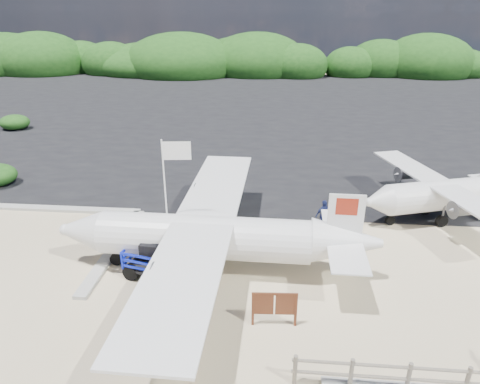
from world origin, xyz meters
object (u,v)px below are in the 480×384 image
(crew_a, at_px, (167,236))
(crew_b, at_px, (214,217))
(signboard, at_px, (274,325))
(crew_c, at_px, (324,215))
(aircraft_small, at_px, (145,96))
(baggage_cart, at_px, (163,276))
(flagpole, at_px, (171,264))

(crew_a, bearing_deg, crew_b, -109.30)
(signboard, height_order, crew_a, crew_a)
(crew_b, bearing_deg, crew_a, 32.65)
(crew_c, relative_size, aircraft_small, 0.18)
(crew_c, height_order, aircraft_small, aircraft_small)
(baggage_cart, xyz_separation_m, crew_c, (6.50, 4.44, 0.74))
(signboard, height_order, crew_c, crew_c)
(signboard, xyz_separation_m, crew_a, (-4.50, 3.98, 0.88))
(crew_a, height_order, crew_c, crew_a)
(crew_a, relative_size, aircraft_small, 0.22)
(crew_a, bearing_deg, flagpole, 128.04)
(flagpole, distance_m, signboard, 5.36)
(flagpole, relative_size, aircraft_small, 0.64)
(baggage_cart, distance_m, flagpole, 0.90)
(baggage_cart, height_order, aircraft_small, aircraft_small)
(flagpole, relative_size, crew_c, 3.55)
(flagpole, xyz_separation_m, crew_a, (-0.26, 0.70, 0.88))
(flagpole, bearing_deg, crew_b, 64.63)
(signboard, distance_m, crew_a, 6.07)
(signboard, distance_m, crew_c, 7.20)
(flagpole, xyz_separation_m, signboard, (4.23, -3.28, 0.00))
(crew_a, bearing_deg, aircraft_small, -54.39)
(baggage_cart, relative_size, crew_c, 1.97)
(signboard, bearing_deg, baggage_cart, 147.80)
(baggage_cart, bearing_deg, crew_b, 82.32)
(flagpole, distance_m, crew_b, 3.27)
(aircraft_small, bearing_deg, crew_b, 94.64)
(crew_a, relative_size, crew_b, 1.18)
(baggage_cart, xyz_separation_m, aircraft_small, (-11.50, 36.09, 0.00))
(crew_c, bearing_deg, signboard, 49.47)
(crew_a, relative_size, crew_c, 1.20)
(signboard, xyz_separation_m, crew_b, (-2.87, 6.16, 0.75))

